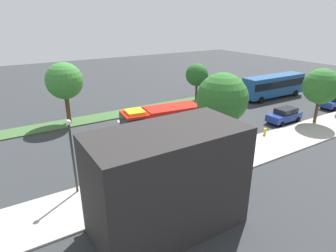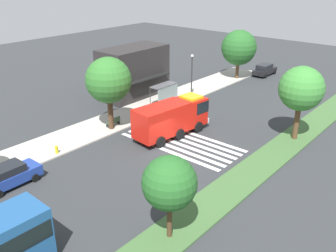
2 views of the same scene
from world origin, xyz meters
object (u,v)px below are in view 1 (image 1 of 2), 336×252
sidewalk_tree_west (321,86)px  sidewalk_tree_center (222,99)px  parked_car_west (335,102)px  fire_truck (159,122)px  transit_bus (274,85)px  median_tree_far_west (197,75)px  bus_stop_shelter (132,160)px  street_lamp (72,150)px  fire_hydrant (265,132)px  median_tree_west (64,81)px  bench_west_of_shelter (216,150)px  bench_near_shelter (176,162)px  parked_car_mid (285,115)px

sidewalk_tree_west → sidewalk_tree_center: 15.12m
parked_car_west → fire_truck: bearing=-7.9°
transit_bus → median_tree_far_west: bearing=156.7°
bus_stop_shelter → street_lamp: bearing=-10.5°
transit_bus → fire_hydrant: size_ratio=15.97×
fire_truck → fire_hydrant: fire_truck is taller
parked_car_west → median_tree_west: (32.98, -13.20, 4.25)m
parked_car_west → bus_stop_shelter: bearing=4.1°
bench_west_of_shelter → median_tree_far_west: (-9.61, -15.77, 3.32)m
parked_car_west → fire_hydrant: (16.14, 1.70, -0.40)m
bench_near_shelter → median_tree_west: median_tree_west is taller
sidewalk_tree_center → median_tree_west: sidewalk_tree_center is taller
parked_car_mid → fire_hydrant: parked_car_mid is taller
bench_west_of_shelter → median_tree_far_west: median_tree_far_west is taller
bench_west_of_shelter → fire_hydrant: size_ratio=2.29×
fire_truck → sidewalk_tree_west: sidewalk_tree_west is taller
bus_stop_shelter → median_tree_west: (0.85, -15.76, 3.25)m
bench_near_shelter → fire_hydrant: (-11.99, -0.87, -0.10)m
parked_car_mid → fire_hydrant: (5.36, 1.70, -0.41)m
parked_car_mid → bus_stop_shelter: (21.35, 2.55, 0.99)m
fire_hydrant → median_tree_west: bearing=-41.5°
sidewalk_tree_west → median_tree_far_west: (6.11, -15.40, -0.60)m
fire_truck → fire_hydrant: size_ratio=12.15×
bus_stop_shelter → parked_car_west: bearing=-175.5°
bench_near_shelter → sidewalk_tree_west: (-20.14, -0.37, 3.92)m
bus_stop_shelter → sidewalk_tree_center: sidewalk_tree_center is taller
parked_car_mid → median_tree_far_west: 13.94m
fire_truck → bench_near_shelter: fire_truck is taller
fire_truck → bench_west_of_shelter: size_ratio=5.32×
street_lamp → sidewalk_tree_west: 28.23m
parked_car_west → bench_near_shelter: bearing=4.8°
fire_truck → street_lamp: (9.94, 5.25, 1.49)m
parked_car_mid → fire_hydrant: bearing=16.5°
bench_west_of_shelter → sidewalk_tree_center: bearing=-149.4°
sidewalk_tree_center → sidewalk_tree_west: bearing=180.0°
street_lamp → fire_hydrant: bearing=-179.7°
parked_car_mid → bench_near_shelter: parked_car_mid is taller
transit_bus → fire_hydrant: bearing=-142.2°
street_lamp → transit_bus: bearing=-163.3°
fire_truck → bench_near_shelter: (1.88, 6.02, -1.37)m
median_tree_west → transit_bus: bearing=170.5°
bench_near_shelter → median_tree_far_west: size_ratio=0.29×
median_tree_west → fire_hydrant: bearing=138.5°
bench_west_of_shelter → bus_stop_shelter: bearing=-0.1°
median_tree_far_west → fire_hydrant: median_tree_far_west is taller
fire_truck → bench_west_of_shelter: (-2.54, 6.02, -1.37)m
sidewalk_tree_center → median_tree_far_west: (-8.99, -15.40, -1.34)m
bench_near_shelter → fire_hydrant: bearing=-175.9°
parked_car_west → bench_near_shelter: parked_car_west is taller
fire_hydrant → fire_truck: bearing=-27.0°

